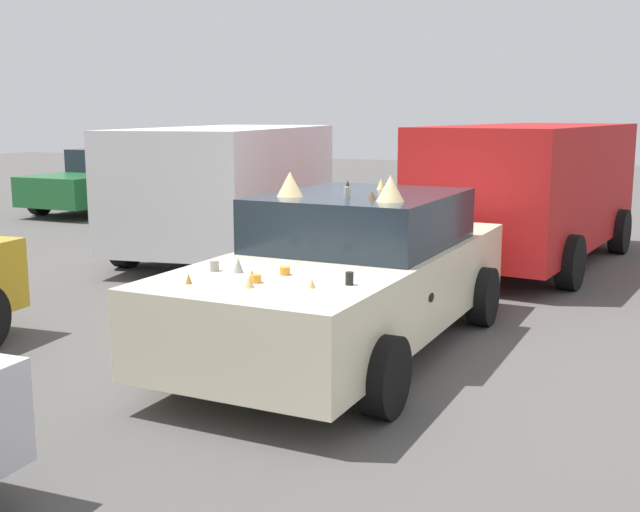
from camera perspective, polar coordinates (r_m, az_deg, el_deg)
The scene contains 6 objects.
ground_plane at distance 7.75m, azimuth 2.08°, elevation -6.70°, with size 60.00×60.00×0.00m, color #514F4C.
art_car_decorated at distance 7.62m, azimuth 2.31°, elevation -1.22°, with size 4.83×2.36×1.72m.
parked_van_far_right at distance 12.97m, azimuth -6.38°, elevation 5.27°, with size 5.42×2.80×2.02m.
parked_van_near_right at distance 12.40m, azimuth 14.99°, elevation 4.87°, with size 5.53×2.89×2.07m.
parked_sedan_behind_right at distance 16.57m, azimuth -5.35°, elevation 4.95°, with size 4.70×2.45×1.46m.
parked_sedan_far_right at distance 19.27m, azimuth -14.70°, elevation 5.30°, with size 4.43×2.14×1.42m.
Camera 1 is at (-7.01, -2.40, 2.26)m, focal length 44.64 mm.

